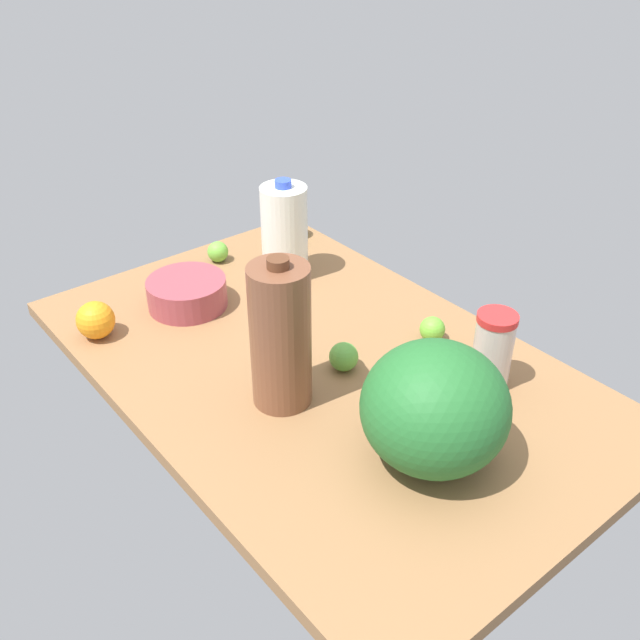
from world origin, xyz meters
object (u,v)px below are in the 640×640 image
at_px(chocolate_milk_jug, 281,336).
at_px(lime_far_back, 432,329).
at_px(tumbler_cup, 493,350).
at_px(lime_loose, 296,225).
at_px(milk_jug, 285,232).
at_px(lime_by_jug, 344,357).
at_px(lime_near_front, 218,252).
at_px(mixing_bowl, 187,293).
at_px(orange_beside_bowl, 96,320).
at_px(watermelon, 435,408).

distance_m(chocolate_milk_jug, lime_far_back, 0.38).
xyz_separation_m(tumbler_cup, lime_far_back, (-0.17, 0.03, -0.05)).
xyz_separation_m(tumbler_cup, lime_loose, (-0.75, 0.11, -0.05)).
xyz_separation_m(milk_jug, lime_by_jug, (0.38, -0.14, -0.09)).
distance_m(milk_jug, lime_near_front, 0.21).
distance_m(lime_far_back, lime_near_front, 0.61).
bearing_deg(mixing_bowl, milk_jug, 84.92).
height_order(milk_jug, lime_far_back, milk_jug).
relative_size(mixing_bowl, chocolate_milk_jug, 0.60).
distance_m(mixing_bowl, lime_near_front, 0.22).
bearing_deg(lime_by_jug, lime_near_front, 174.51).
bearing_deg(mixing_bowl, tumbler_cup, 26.01).
distance_m(lime_near_front, orange_beside_bowl, 0.40).
bearing_deg(lime_loose, milk_jug, -44.03).
relative_size(mixing_bowl, watermelon, 0.73).
bearing_deg(watermelon, mixing_bowl, -174.62).
height_order(lime_by_jug, orange_beside_bowl, orange_beside_bowl).
bearing_deg(lime_by_jug, lime_far_back, 79.55).
bearing_deg(lime_far_back, chocolate_milk_jug, -96.30).
height_order(lime_far_back, lime_by_jug, lime_by_jug).
height_order(tumbler_cup, lime_by_jug, tumbler_cup).
bearing_deg(chocolate_milk_jug, lime_far_back, 83.70).
height_order(mixing_bowl, lime_by_jug, mixing_bowl).
bearing_deg(orange_beside_bowl, chocolate_milk_jug, 23.35).
xyz_separation_m(lime_loose, lime_by_jug, (0.54, -0.29, -0.00)).
distance_m(milk_jug, lime_loose, 0.23).
distance_m(lime_loose, lime_far_back, 0.59).
height_order(tumbler_cup, watermelon, watermelon).
distance_m(mixing_bowl, tumbler_cup, 0.69).
bearing_deg(milk_jug, watermelon, -16.23).
relative_size(tumbler_cup, chocolate_milk_jug, 0.53).
bearing_deg(lime_far_back, watermelon, -47.09).
height_order(mixing_bowl, watermelon, watermelon).
height_order(watermelon, orange_beside_bowl, watermelon).
height_order(mixing_bowl, chocolate_milk_jug, chocolate_milk_jug).
bearing_deg(lime_loose, tumbler_cup, -8.21).
bearing_deg(lime_loose, mixing_bowl, -72.00).
distance_m(lime_by_jug, orange_beside_bowl, 0.53).
bearing_deg(tumbler_cup, lime_by_jug, -139.00).
distance_m(milk_jug, watermelon, 0.70).
bearing_deg(mixing_bowl, chocolate_milk_jug, -4.60).
bearing_deg(mixing_bowl, orange_beside_bowl, -93.00).
distance_m(mixing_bowl, watermelon, 0.70).
bearing_deg(mixing_bowl, watermelon, 5.38).
bearing_deg(lime_loose, orange_beside_bowl, -78.90).
relative_size(lime_loose, lime_by_jug, 1.08).
xyz_separation_m(mixing_bowl, lime_by_jug, (0.41, 0.12, -0.00)).
xyz_separation_m(chocolate_milk_jug, lime_by_jug, (0.00, 0.15, -0.11)).
bearing_deg(tumbler_cup, mixing_bowl, -153.99).
distance_m(mixing_bowl, lime_loose, 0.43).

